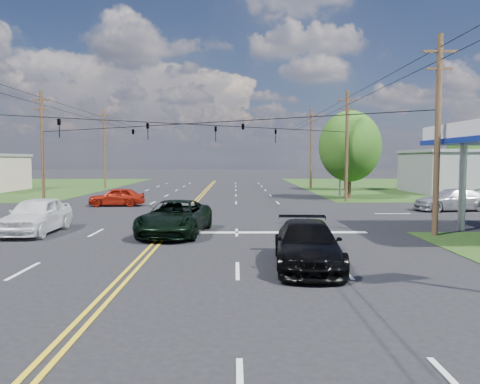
{
  "coord_description": "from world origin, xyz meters",
  "views": [
    {
      "loc": [
        3.42,
        -19.11,
        3.66
      ],
      "look_at": [
        3.69,
        6.0,
        1.91
      ],
      "focal_mm": 35.0,
      "sensor_mm": 36.0,
      "label": 1
    }
  ],
  "objects_px": {
    "retail_ne": "(477,173)",
    "tree_far_r": "(468,153)",
    "pole_nw": "(42,145)",
    "tree_right_b": "(346,155)",
    "tree_right_a": "(350,146)",
    "pole_right_far": "(311,147)",
    "pickup_dkgreen": "(175,218)",
    "pickup_white": "(36,215)",
    "suv_black": "(307,245)",
    "pole_ne": "(347,145)",
    "pole_left_far": "(105,147)",
    "pole_se": "(438,133)"
  },
  "relations": [
    {
      "from": "pickup_white",
      "to": "pole_right_far",
      "type": "bearing_deg",
      "value": 61.7
    },
    {
      "from": "pole_ne",
      "to": "pickup_white",
      "type": "height_order",
      "value": "pole_ne"
    },
    {
      "from": "tree_right_b",
      "to": "suv_black",
      "type": "height_order",
      "value": "tree_right_b"
    },
    {
      "from": "pickup_dkgreen",
      "to": "pickup_white",
      "type": "height_order",
      "value": "pickup_white"
    },
    {
      "from": "pole_ne",
      "to": "pole_right_far",
      "type": "xyz_separation_m",
      "value": [
        0.0,
        19.0,
        0.25
      ]
    },
    {
      "from": "pole_nw",
      "to": "tree_right_b",
      "type": "distance_m",
      "value": 33.1
    },
    {
      "from": "pole_left_far",
      "to": "tree_right_b",
      "type": "height_order",
      "value": "pole_left_far"
    },
    {
      "from": "pole_nw",
      "to": "pickup_dkgreen",
      "type": "height_order",
      "value": "pole_nw"
    },
    {
      "from": "pole_left_far",
      "to": "suv_black",
      "type": "xyz_separation_m",
      "value": [
        18.87,
        -43.46,
        -4.4
      ]
    },
    {
      "from": "pickup_dkgreen",
      "to": "pickup_white",
      "type": "xyz_separation_m",
      "value": [
        -6.93,
        0.5,
        0.07
      ]
    },
    {
      "from": "pole_nw",
      "to": "pole_left_far",
      "type": "xyz_separation_m",
      "value": [
        0.0,
        19.0,
        0.25
      ]
    },
    {
      "from": "pole_ne",
      "to": "pole_left_far",
      "type": "bearing_deg",
      "value": 143.84
    },
    {
      "from": "pole_nw",
      "to": "pole_right_far",
      "type": "relative_size",
      "value": 0.95
    },
    {
      "from": "pole_left_far",
      "to": "tree_far_r",
      "type": "height_order",
      "value": "pole_left_far"
    },
    {
      "from": "tree_right_b",
      "to": "tree_far_r",
      "type": "relative_size",
      "value": 0.93
    },
    {
      "from": "retail_ne",
      "to": "tree_far_r",
      "type": "relative_size",
      "value": 1.83
    },
    {
      "from": "pole_nw",
      "to": "pickup_dkgreen",
      "type": "xyz_separation_m",
      "value": [
        13.5,
        -17.5,
        -4.08
      ]
    },
    {
      "from": "pole_nw",
      "to": "tree_right_b",
      "type": "bearing_deg",
      "value": 26.95
    },
    {
      "from": "retail_ne",
      "to": "pole_se",
      "type": "distance_m",
      "value": 33.72
    },
    {
      "from": "pole_left_far",
      "to": "pole_right_far",
      "type": "height_order",
      "value": "same"
    },
    {
      "from": "pole_nw",
      "to": "pole_left_far",
      "type": "distance_m",
      "value": 19.0
    },
    {
      "from": "tree_far_r",
      "to": "pickup_white",
      "type": "bearing_deg",
      "value": -136.78
    },
    {
      "from": "pole_nw",
      "to": "tree_far_r",
      "type": "bearing_deg",
      "value": 24.08
    },
    {
      "from": "pole_right_far",
      "to": "tree_right_b",
      "type": "xyz_separation_m",
      "value": [
        3.5,
        -4.0,
        -0.95
      ]
    },
    {
      "from": "pole_left_far",
      "to": "tree_right_b",
      "type": "relative_size",
      "value": 1.41
    },
    {
      "from": "pole_left_far",
      "to": "pickup_dkgreen",
      "type": "distance_m",
      "value": 39.16
    },
    {
      "from": "pickup_dkgreen",
      "to": "retail_ne",
      "type": "bearing_deg",
      "value": 51.11
    },
    {
      "from": "pole_right_far",
      "to": "tree_right_b",
      "type": "relative_size",
      "value": 1.41
    },
    {
      "from": "retail_ne",
      "to": "pole_right_far",
      "type": "xyz_separation_m",
      "value": [
        -17.0,
        8.0,
        2.97
      ]
    },
    {
      "from": "retail_ne",
      "to": "tree_right_b",
      "type": "distance_m",
      "value": 14.22
    },
    {
      "from": "pickup_dkgreen",
      "to": "suv_black",
      "type": "distance_m",
      "value": 8.79
    },
    {
      "from": "tree_right_a",
      "to": "pole_right_far",
      "type": "bearing_deg",
      "value": 93.58
    },
    {
      "from": "pole_se",
      "to": "suv_black",
      "type": "distance_m",
      "value": 10.47
    },
    {
      "from": "pole_nw",
      "to": "tree_right_a",
      "type": "xyz_separation_m",
      "value": [
        27.0,
        3.0,
        -0.05
      ]
    },
    {
      "from": "pole_left_far",
      "to": "pickup_white",
      "type": "xyz_separation_m",
      "value": [
        6.57,
        -36.0,
        -4.27
      ]
    },
    {
      "from": "pole_se",
      "to": "pole_nw",
      "type": "relative_size",
      "value": 1.0
    },
    {
      "from": "pole_ne",
      "to": "tree_far_r",
      "type": "relative_size",
      "value": 1.25
    },
    {
      "from": "pole_se",
      "to": "pole_right_far",
      "type": "distance_m",
      "value": 37.0
    },
    {
      "from": "pole_right_far",
      "to": "pickup_white",
      "type": "distance_m",
      "value": 41.13
    },
    {
      "from": "pole_ne",
      "to": "pole_left_far",
      "type": "height_order",
      "value": "pole_left_far"
    },
    {
      "from": "retail_ne",
      "to": "tree_far_r",
      "type": "xyz_separation_m",
      "value": [
        4.0,
        10.0,
        2.34
      ]
    },
    {
      "from": "pole_ne",
      "to": "tree_far_r",
      "type": "height_order",
      "value": "pole_ne"
    },
    {
      "from": "retail_ne",
      "to": "pickup_white",
      "type": "height_order",
      "value": "retail_ne"
    },
    {
      "from": "retail_ne",
      "to": "pole_se",
      "type": "height_order",
      "value": "pole_se"
    },
    {
      "from": "pole_nw",
      "to": "tree_right_b",
      "type": "height_order",
      "value": "pole_nw"
    },
    {
      "from": "retail_ne",
      "to": "pole_nw",
      "type": "relative_size",
      "value": 1.47
    },
    {
      "from": "pole_ne",
      "to": "pole_right_far",
      "type": "height_order",
      "value": "pole_right_far"
    },
    {
      "from": "tree_far_r",
      "to": "retail_ne",
      "type": "bearing_deg",
      "value": -111.8
    },
    {
      "from": "pole_nw",
      "to": "tree_far_r",
      "type": "distance_m",
      "value": 51.48
    },
    {
      "from": "pole_ne",
      "to": "suv_black",
      "type": "relative_size",
      "value": 1.78
    }
  ]
}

